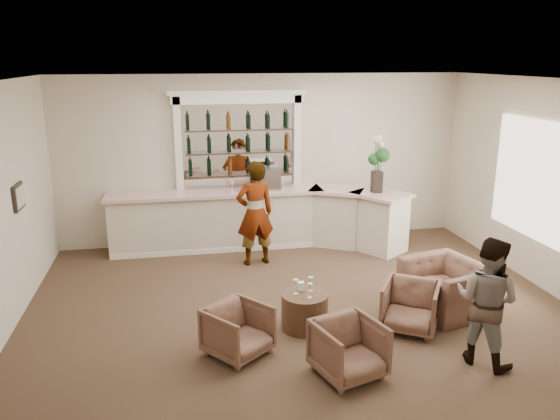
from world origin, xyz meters
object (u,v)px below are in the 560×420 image
(bar_counter, at_px, (260,219))
(sommelier, at_px, (255,213))
(espresso_machine, at_px, (267,179))
(guest, at_px, (487,301))
(armchair_left, at_px, (238,331))
(armchair_right, at_px, (410,306))
(armchair_far, at_px, (446,287))
(cocktail_table, at_px, (305,311))
(flower_vase, at_px, (378,161))
(armchair_center, at_px, (349,349))

(bar_counter, xyz_separation_m, sommelier, (-0.22, -0.84, 0.37))
(bar_counter, relative_size, espresso_machine, 11.61)
(guest, relative_size, armchair_left, 2.25)
(sommelier, relative_size, guest, 1.18)
(sommelier, distance_m, armchair_right, 3.38)
(armchair_far, bearing_deg, bar_counter, -160.65)
(cocktail_table, height_order, flower_vase, flower_vase)
(armchair_center, distance_m, armchair_right, 1.49)
(cocktail_table, relative_size, guest, 0.40)
(armchair_far, bearing_deg, armchair_center, -69.83)
(guest, xyz_separation_m, espresso_machine, (-1.88, 4.69, 0.56))
(espresso_machine, bearing_deg, bar_counter, -153.42)
(armchair_center, xyz_separation_m, armchair_far, (1.91, 1.36, 0.03))
(sommelier, distance_m, espresso_machine, 1.07)
(bar_counter, bearing_deg, armchair_left, -102.67)
(armchair_left, xyz_separation_m, armchair_center, (1.21, -0.70, 0.01))
(sommelier, height_order, armchair_far, sommelier)
(bar_counter, xyz_separation_m, cocktail_table, (0.09, -3.39, -0.32))
(armchair_center, height_order, armchair_far, armchair_far)
(guest, bearing_deg, armchair_far, -46.21)
(armchair_left, bearing_deg, cocktail_table, -10.62)
(sommelier, distance_m, flower_vase, 2.52)
(sommelier, relative_size, armchair_right, 2.55)
(bar_counter, relative_size, armchair_far, 5.06)
(armchair_far, bearing_deg, armchair_left, -93.35)
(bar_counter, relative_size, cocktail_table, 8.95)
(armchair_far, xyz_separation_m, flower_vase, (-0.10, 2.73, 1.38))
(armchair_center, relative_size, flower_vase, 0.69)
(armchair_center, bearing_deg, armchair_left, 132.30)
(bar_counter, height_order, armchair_left, bar_counter)
(armchair_right, distance_m, armchair_far, 0.87)
(armchair_center, bearing_deg, cocktail_table, 83.35)
(cocktail_table, distance_m, armchair_center, 1.25)
(armchair_right, xyz_separation_m, espresso_machine, (-1.35, 3.76, 1.02))
(armchair_center, bearing_deg, guest, -17.90)
(cocktail_table, xyz_separation_m, armchair_left, (-0.97, -0.53, 0.07))
(armchair_left, distance_m, armchair_right, 2.39)
(bar_counter, xyz_separation_m, armchair_left, (-0.88, -3.92, -0.25))
(cocktail_table, bearing_deg, flower_vase, 54.42)
(armchair_far, bearing_deg, flower_vase, 166.85)
(bar_counter, relative_size, armchair_left, 8.04)
(armchair_far, bearing_deg, armchair_right, -74.83)
(guest, distance_m, armchair_left, 3.03)
(armchair_left, distance_m, armchair_far, 3.20)
(armchair_left, xyz_separation_m, flower_vase, (3.03, 3.39, 1.42))
(armchair_left, height_order, armchair_far, armchair_far)
(cocktail_table, distance_m, guest, 2.36)
(espresso_machine, height_order, flower_vase, flower_vase)
(armchair_left, relative_size, armchair_center, 0.96)
(armchair_center, distance_m, espresso_machine, 4.80)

